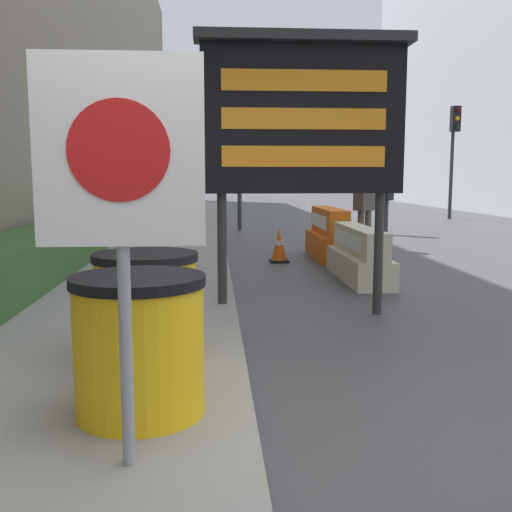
{
  "coord_description": "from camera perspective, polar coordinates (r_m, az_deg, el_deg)",
  "views": [
    {
      "loc": [
        -0.23,
        -3.04,
        1.5
      ],
      "look_at": [
        0.45,
        6.55,
        0.2
      ],
      "focal_mm": 42.0,
      "sensor_mm": 36.0,
      "label": 1
    }
  ],
  "objects": [
    {
      "name": "traffic_cone_mid",
      "position": [
        10.37,
        2.21,
        0.97
      ],
      "size": [
        0.33,
        0.33,
        0.59
      ],
      "color": "black",
      "rests_on": "ground_plane"
    },
    {
      "name": "traffic_light_near_curb",
      "position": [
        16.51,
        -1.58,
        12.17
      ],
      "size": [
        0.28,
        0.44,
        3.84
      ],
      "color": "#2D2D30",
      "rests_on": "ground_plane"
    },
    {
      "name": "warning_sign",
      "position": [
        2.73,
        -12.8,
        7.19
      ],
      "size": [
        0.75,
        0.08,
        1.89
      ],
      "color": "gray",
      "rests_on": "sidewalk_left"
    },
    {
      "name": "ground_plane",
      "position": [
        3.39,
        0.23,
        -18.51
      ],
      "size": [
        120.0,
        120.0,
        0.0
      ],
      "primitive_type": "plane",
      "color": "#3F3F42"
    },
    {
      "name": "jersey_barrier_cream",
      "position": [
        8.76,
        9.77,
        -0.04
      ],
      "size": [
        0.54,
        2.11,
        0.76
      ],
      "color": "beige",
      "rests_on": "ground_plane"
    },
    {
      "name": "message_board",
      "position": [
        6.37,
        4.46,
        13.05
      ],
      "size": [
        2.23,
        0.36,
        2.92
      ],
      "color": "#28282B",
      "rests_on": "ground_plane"
    },
    {
      "name": "traffic_cone_near",
      "position": [
        11.43,
        6.09,
        1.79
      ],
      "size": [
        0.38,
        0.38,
        0.68
      ],
      "color": "black",
      "rests_on": "ground_plane"
    },
    {
      "name": "jersey_barrier_orange_far",
      "position": [
        10.91,
        7.0,
        1.86
      ],
      "size": [
        0.59,
        1.82,
        0.91
      ],
      "color": "orange",
      "rests_on": "ground_plane"
    },
    {
      "name": "hedge_strip",
      "position": [
        8.03,
        -21.31,
        -0.38
      ],
      "size": [
        0.9,
        6.94,
        0.61
      ],
      "color": "#335628",
      "rests_on": "sidewalk_left"
    },
    {
      "name": "traffic_light_far_side",
      "position": [
        21.73,
        18.34,
        10.65
      ],
      "size": [
        0.28,
        0.45,
        3.8
      ],
      "color": "#2D2D30",
      "rests_on": "ground_plane"
    },
    {
      "name": "barrel_drum_middle",
      "position": [
        4.45,
        -10.41,
        -4.81
      ],
      "size": [
        0.76,
        0.76,
        0.8
      ],
      "color": "yellow",
      "rests_on": "sidewalk_left"
    },
    {
      "name": "pedestrian_passerby",
      "position": [
        12.28,
        10.34,
        5.12
      ],
      "size": [
        0.5,
        0.47,
        1.65
      ],
      "rotation": [
        0.0,
        0.0,
        3.78
      ],
      "color": "#514C42",
      "rests_on": "ground_plane"
    },
    {
      "name": "barrel_drum_foreground",
      "position": [
        3.5,
        -11.04,
        -8.28
      ],
      "size": [
        0.76,
        0.76,
        0.8
      ],
      "color": "yellow",
      "rests_on": "sidewalk_left"
    },
    {
      "name": "pedestrian_worker",
      "position": [
        15.49,
        11.98,
        5.93
      ],
      "size": [
        0.53,
        0.54,
        1.81
      ],
      "rotation": [
        0.0,
        0.0,
        2.3
      ],
      "color": "#333338",
      "rests_on": "ground_plane"
    }
  ]
}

